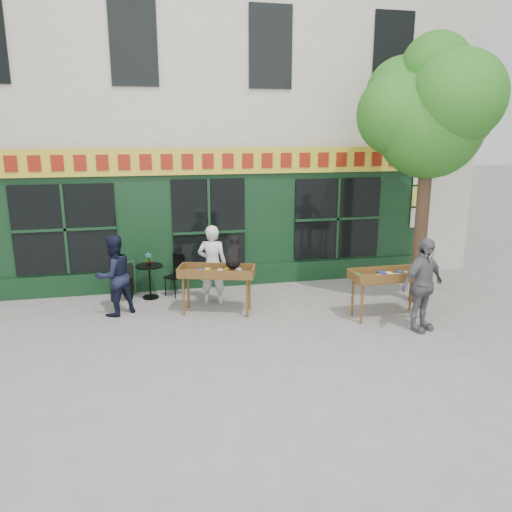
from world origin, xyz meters
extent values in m
plane|color=slate|center=(0.00, 0.00, 0.00)|extent=(80.00, 80.00, 0.00)
cube|color=beige|center=(0.00, 6.00, 5.00)|extent=(14.00, 7.00, 10.00)
cube|color=black|center=(0.00, 2.42, 1.60)|extent=(11.00, 0.16, 3.20)
cube|color=gold|center=(0.00, 2.30, 3.00)|extent=(11.00, 0.06, 0.60)
cube|color=maroon|center=(0.00, 2.26, 3.00)|extent=(9.60, 0.03, 0.34)
cube|color=black|center=(0.00, 2.32, 0.25)|extent=(11.00, 0.10, 0.50)
cube|color=black|center=(0.00, 2.32, 1.35)|extent=(1.70, 0.05, 2.50)
cube|color=black|center=(-3.20, 2.32, 1.55)|extent=(2.20, 0.05, 2.00)
cube|color=black|center=(3.20, 2.32, 1.55)|extent=(2.20, 0.05, 2.00)
cube|color=silver|center=(5.40, 2.30, 1.50)|extent=(0.42, 0.02, 0.50)
cube|color=#E5D14C|center=(5.40, 2.30, 2.05)|extent=(0.42, 0.02, 0.50)
cube|color=silver|center=(5.40, 2.30, 2.60)|extent=(0.42, 0.02, 0.50)
cylinder|color=#382619|center=(4.30, 0.30, 1.80)|extent=(0.28, 0.28, 3.60)
sphere|color=#246216|center=(4.30, 0.30, 3.80)|extent=(2.20, 2.20, 2.20)
sphere|color=#246216|center=(5.00, 0.60, 4.10)|extent=(1.80, 1.80, 1.80)
sphere|color=#246216|center=(3.70, 0.50, 4.00)|extent=(1.70, 1.70, 1.70)
sphere|color=#246216|center=(4.50, -0.30, 4.30)|extent=(1.80, 1.80, 1.80)
sphere|color=#246216|center=(4.00, 0.90, 4.40)|extent=(1.60, 1.60, 1.60)
sphere|color=#246216|center=(4.40, 0.40, 4.90)|extent=(1.40, 1.40, 1.40)
cylinder|color=brown|center=(-0.78, 0.52, 0.40)|extent=(0.05, 0.05, 0.80)
cylinder|color=brown|center=(0.46, 0.13, 0.40)|extent=(0.05, 0.05, 0.80)
cylinder|color=brown|center=(-0.64, 0.94, 0.40)|extent=(0.05, 0.05, 0.80)
cylinder|color=brown|center=(0.60, 0.55, 0.40)|extent=(0.05, 0.05, 0.80)
cube|color=brown|center=(-0.09, 0.53, 0.82)|extent=(1.61, 1.01, 0.05)
cube|color=brown|center=(-0.18, 0.26, 0.90)|extent=(1.44, 0.49, 0.18)
cube|color=brown|center=(0.00, 0.81, 0.90)|extent=(1.44, 0.49, 0.18)
cube|color=brown|center=(-0.09, 0.53, 0.88)|extent=(1.36, 0.77, 0.06)
imported|color=silver|center=(-0.09, 1.18, 0.86)|extent=(0.73, 0.58, 1.73)
cylinder|color=brown|center=(2.57, -0.68, 0.40)|extent=(0.05, 0.05, 0.80)
cylinder|color=brown|center=(3.87, -0.68, 0.40)|extent=(0.05, 0.05, 0.80)
cylinder|color=brown|center=(2.57, -0.24, 0.40)|extent=(0.05, 0.05, 0.80)
cylinder|color=brown|center=(3.87, -0.24, 0.40)|extent=(0.05, 0.05, 0.80)
cube|color=brown|center=(3.22, -0.46, 0.82)|extent=(1.50, 0.59, 0.05)
cube|color=brown|center=(3.22, -0.75, 0.90)|extent=(1.50, 0.05, 0.18)
cube|color=brown|center=(3.21, -0.17, 0.90)|extent=(1.50, 0.05, 0.18)
cube|color=brown|center=(3.22, -0.46, 0.88)|extent=(1.30, 0.41, 0.06)
imported|color=#5C5D62|center=(3.52, -1.21, 0.89)|extent=(1.13, 0.77, 1.78)
cylinder|color=black|center=(-1.43, 1.78, 0.02)|extent=(0.36, 0.36, 0.03)
cylinder|color=black|center=(-1.43, 1.78, 0.38)|extent=(0.04, 0.04, 0.72)
cylinder|color=black|center=(-1.43, 1.78, 0.75)|extent=(0.60, 0.60, 0.03)
cube|color=black|center=(-1.98, 1.68, 0.45)|extent=(0.37, 0.37, 0.03)
cube|color=black|center=(-2.15, 1.69, 0.70)|extent=(0.04, 0.36, 0.50)
cylinder|color=black|center=(-1.83, 1.53, 0.22)|extent=(0.02, 0.02, 0.44)
cylinder|color=black|center=(-1.82, 1.83, 0.22)|extent=(0.02, 0.02, 0.44)
cylinder|color=black|center=(-2.13, 1.54, 0.22)|extent=(0.02, 0.02, 0.44)
cylinder|color=black|center=(-2.12, 1.84, 0.22)|extent=(0.02, 0.02, 0.44)
cube|color=black|center=(-0.88, 1.83, 0.45)|extent=(0.51, 0.51, 0.03)
cube|color=black|center=(-0.75, 1.95, 0.70)|extent=(0.27, 0.28, 0.50)
cylinder|color=black|center=(-1.09, 1.84, 0.22)|extent=(0.02, 0.02, 0.44)
cylinder|color=black|center=(-0.89, 1.62, 0.22)|extent=(0.02, 0.02, 0.44)
cylinder|color=black|center=(-0.87, 2.05, 0.22)|extent=(0.02, 0.02, 0.44)
cylinder|color=black|center=(-0.67, 1.83, 0.22)|extent=(0.02, 0.02, 0.44)
imported|color=gray|center=(-1.43, 1.78, 0.91)|extent=(0.17, 0.14, 0.30)
imported|color=black|center=(-2.13, 0.88, 0.83)|extent=(1.02, 0.97, 1.66)
cube|color=black|center=(-2.02, 2.20, 0.40)|extent=(0.57, 0.21, 0.79)
cube|color=black|center=(-2.02, 2.18, 0.40)|extent=(0.47, 0.18, 0.65)
camera|label=1|loc=(-1.42, -9.17, 3.67)|focal=35.00mm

